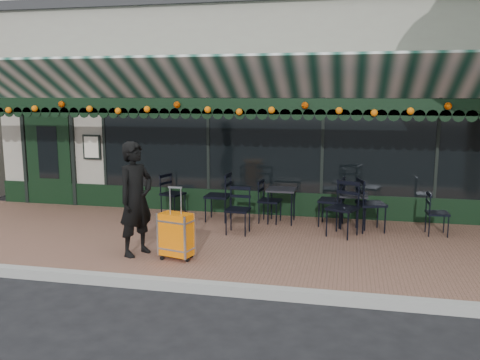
% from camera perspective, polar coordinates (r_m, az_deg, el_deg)
% --- Properties ---
extents(ground, '(80.00, 80.00, 0.00)m').
position_cam_1_polar(ground, '(7.20, -4.34, -12.21)').
color(ground, black).
rests_on(ground, ground).
extents(sidewalk, '(18.00, 4.00, 0.15)m').
position_cam_1_polar(sidewalk, '(9.00, -0.71, -7.14)').
color(sidewalk, brown).
rests_on(sidewalk, ground).
extents(curb, '(18.00, 0.16, 0.15)m').
position_cam_1_polar(curb, '(7.10, -4.53, -11.88)').
color(curb, '#9E9E99').
rests_on(curb, ground).
extents(restaurant_building, '(12.00, 9.60, 4.50)m').
position_cam_1_polar(restaurant_building, '(14.37, 4.51, 8.03)').
color(restaurant_building, gray).
rests_on(restaurant_building, ground).
extents(woman, '(0.66, 0.78, 1.80)m').
position_cam_1_polar(woman, '(8.13, -11.61, -2.09)').
color(woman, black).
rests_on(woman, sidewalk).
extents(suitcase, '(0.55, 0.39, 1.13)m').
position_cam_1_polar(suitcase, '(7.92, -7.17, -6.18)').
color(suitcase, orange).
rests_on(suitcase, sidewalk).
extents(cafe_table_a, '(0.53, 0.53, 0.65)m').
position_cam_1_polar(cafe_table_a, '(9.88, 12.63, -1.92)').
color(cafe_table_a, black).
rests_on(cafe_table_a, sidewalk).
extents(cafe_table_b, '(0.55, 0.55, 0.68)m').
position_cam_1_polar(cafe_table_b, '(10.04, 4.68, -1.36)').
color(cafe_table_b, black).
rests_on(cafe_table_b, sidewalk).
extents(chair_a_left, '(0.54, 0.54, 0.97)m').
position_cam_1_polar(chair_a_left, '(9.96, 10.22, -2.34)').
color(chair_a_left, black).
rests_on(chair_a_left, sidewalk).
extents(chair_a_right, '(0.62, 0.62, 1.00)m').
position_cam_1_polar(chair_a_right, '(9.73, 14.51, -2.69)').
color(chair_a_right, black).
rests_on(chair_a_right, sidewalk).
extents(chair_a_front, '(0.66, 0.66, 1.00)m').
position_cam_1_polar(chair_a_front, '(9.25, 11.44, -3.20)').
color(chair_a_front, black).
rests_on(chair_a_front, sidewalk).
extents(chair_a_extra, '(0.41, 0.41, 0.79)m').
position_cam_1_polar(chair_a_extra, '(9.84, 21.29, -3.54)').
color(chair_a_extra, black).
rests_on(chair_a_extra, sidewalk).
extents(chair_b_left, '(0.51, 0.51, 0.99)m').
position_cam_1_polar(chair_b_left, '(10.19, -2.50, -1.86)').
color(chair_b_left, black).
rests_on(chair_b_left, sidewalk).
extents(chair_b_right, '(0.47, 0.47, 0.86)m').
position_cam_1_polar(chair_b_right, '(10.07, 3.38, -2.39)').
color(chair_b_right, black).
rests_on(chair_b_right, sidewalk).
extents(chair_b_front, '(0.44, 0.44, 0.86)m').
position_cam_1_polar(chair_b_front, '(9.25, -0.24, -3.43)').
color(chair_b_front, black).
rests_on(chair_b_front, sidewalk).
extents(chair_solo, '(0.55, 0.55, 0.87)m').
position_cam_1_polar(chair_solo, '(10.79, -7.54, -1.61)').
color(chair_solo, black).
rests_on(chair_solo, sidewalk).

